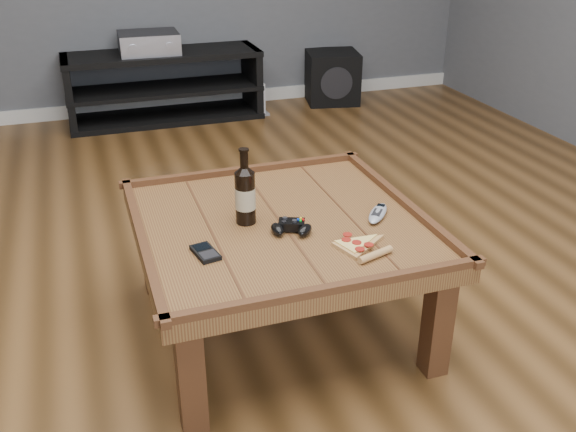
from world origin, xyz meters
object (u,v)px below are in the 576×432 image
object	(u,v)px
smartphone	(205,252)
subwoofer	(332,77)
beer_bottle	(245,194)
media_console	(164,87)
game_controller	(291,227)
remote_control	(378,213)
pizza_slice	(359,246)
game_console	(259,99)
av_receiver	(149,43)
coffee_table	(280,236)

from	to	relation	value
smartphone	subwoofer	size ratio (longest dim) A/B	0.27
beer_bottle	subwoofer	distance (m)	3.15
media_console	game_controller	bearing A→B (deg)	-89.79
media_console	subwoofer	bearing A→B (deg)	2.03
beer_bottle	game_controller	bearing A→B (deg)	-45.19
media_console	remote_control	size ratio (longest dim) A/B	8.27
remote_control	subwoofer	world-z (taller)	remote_control
subwoofer	pizza_slice	bearing A→B (deg)	-99.04
pizza_slice	smartphone	distance (m)	0.50
subwoofer	game_console	size ratio (longest dim) A/B	1.92
beer_bottle	pizza_slice	xyz separation A→B (m)	(0.30, -0.31, -0.10)
remote_control	game_console	world-z (taller)	remote_control
beer_bottle	smartphone	bearing A→B (deg)	-135.47
game_controller	media_console	bearing A→B (deg)	112.79
av_receiver	game_console	bearing A→B (deg)	-3.10
beer_bottle	av_receiver	size ratio (longest dim) A/B	0.65
pizza_slice	remote_control	world-z (taller)	same
coffee_table	game_console	bearing A→B (deg)	75.39
game_console	remote_control	bearing A→B (deg)	-99.72
pizza_slice	av_receiver	xyz separation A→B (m)	(-0.27, 3.02, 0.11)
media_console	game_console	distance (m)	0.71
beer_bottle	subwoofer	xyz separation A→B (m)	(1.47, 2.76, -0.36)
remote_control	smartphone	bearing A→B (deg)	-134.41
game_controller	pizza_slice	distance (m)	0.25
coffee_table	game_console	size ratio (longest dim) A/B	4.19
pizza_slice	game_console	xyz separation A→B (m)	(0.51, 2.95, -0.35)
pizza_slice	smartphone	xyz separation A→B (m)	(-0.49, 0.12, -0.00)
av_receiver	game_console	size ratio (longest dim) A/B	1.72
smartphone	media_console	bearing A→B (deg)	72.99
beer_bottle	game_controller	world-z (taller)	beer_bottle
subwoofer	media_console	bearing A→B (deg)	-166.22
remote_control	game_controller	bearing A→B (deg)	-137.76
game_controller	remote_control	world-z (taller)	game_controller
av_receiver	subwoofer	distance (m)	1.48
media_console	smartphone	xyz separation A→B (m)	(-0.30, -2.90, 0.21)
beer_bottle	game_console	world-z (taller)	beer_bottle
coffee_table	game_controller	bearing A→B (deg)	-83.64
game_controller	subwoofer	bearing A→B (deg)	87.71
pizza_slice	coffee_table	bearing A→B (deg)	106.63
pizza_slice	subwoofer	xyz separation A→B (m)	(1.17, 3.07, -0.26)
media_console	pizza_slice	bearing A→B (deg)	-86.50
game_controller	subwoofer	distance (m)	3.20
smartphone	av_receiver	xyz separation A→B (m)	(0.22, 2.89, 0.11)
pizza_slice	subwoofer	size ratio (longest dim) A/B	0.58
smartphone	coffee_table	bearing A→B (deg)	15.13
beer_bottle	remote_control	world-z (taller)	beer_bottle
coffee_table	beer_bottle	distance (m)	0.21
smartphone	beer_bottle	bearing A→B (deg)	33.47
media_console	pizza_slice	world-z (taller)	media_console
game_controller	pizza_slice	bearing A→B (deg)	-23.16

